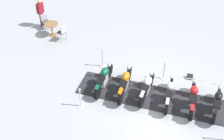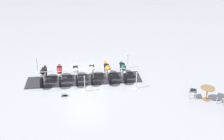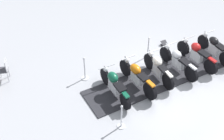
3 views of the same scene
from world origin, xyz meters
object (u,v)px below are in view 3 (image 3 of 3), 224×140
motorcycle_forest (114,84)px  info_placard (164,44)px  motorcycle_copper (137,76)px  cafe_chair_near_table (4,68)px  stanchion_left_rear (121,119)px  stanchion_right_rear (85,72)px  motorcycle_maroon (197,54)px  motorcycle_black (214,47)px  stanchion_right_mid (148,50)px  motorcycle_cream (158,68)px  motorcycle_chrome (178,61)px

motorcycle_forest → info_placard: (3.89, 1.29, -0.46)m
motorcycle_copper → cafe_chair_near_table: 5.24m
stanchion_left_rear → stanchion_right_rear: (0.37, 2.87, -0.01)m
motorcycle_maroon → motorcycle_forest: (-3.96, 0.52, -0.01)m
motorcycle_black → stanchion_right_mid: (-2.30, 1.72, -0.20)m
motorcycle_copper → info_placard: size_ratio=6.91×
motorcycle_maroon → motorcycle_forest: bearing=86.3°
motorcycle_maroon → cafe_chair_near_table: 7.91m
motorcycle_cream → stanchion_left_rear: 2.96m
stanchion_left_rear → cafe_chair_near_table: 5.21m
stanchion_right_rear → cafe_chair_near_table: bearing=144.5°
motorcycle_chrome → motorcycle_cream: (-0.99, 0.13, 0.02)m
stanchion_right_rear → cafe_chair_near_table: 3.18m
motorcycle_chrome → stanchion_left_rear: 3.85m
motorcycle_chrome → motorcycle_maroon: bearing=-92.8°
stanchion_right_mid → cafe_chair_near_table: stanchion_right_mid is taller
motorcycle_forest → stanchion_right_rear: stanchion_right_rear is taller
motorcycle_black → info_placard: motorcycle_black is taller
motorcycle_copper → motorcycle_forest: (-0.99, 0.13, -0.01)m
stanchion_right_mid → cafe_chair_near_table: bearing=158.3°
info_placard → cafe_chair_near_table: (-6.85, 2.02, 0.50)m
stanchion_right_mid → cafe_chair_near_table: size_ratio=1.04×
motorcycle_copper → stanchion_left_rear: size_ratio=2.29×
motorcycle_cream → motorcycle_chrome: bearing=-86.2°
stanchion_right_rear → motorcycle_copper: bearing=-49.6°
motorcycle_black → cafe_chair_near_table: 8.84m
motorcycle_black → stanchion_left_rear: (-5.70, -0.75, -0.18)m
motorcycle_black → motorcycle_maroon: bearing=93.7°
stanchion_right_rear → stanchion_left_rear: bearing=-97.4°
motorcycle_copper → motorcycle_maroon: bearing=-92.8°
motorcycle_black → stanchion_right_rear: size_ratio=1.98×
motorcycle_forest → stanchion_left_rear: stanchion_left_rear is taller
stanchion_left_rear → cafe_chair_near_table: stanchion_left_rear is taller
motorcycle_maroon → motorcycle_chrome: motorcycle_chrome is taller
motorcycle_black → motorcycle_chrome: size_ratio=0.94×
stanchion_left_rear → stanchion_right_rear: bearing=82.6°
motorcycle_black → motorcycle_cream: (-2.97, 0.38, 0.00)m
motorcycle_chrome → motorcycle_copper: size_ratio=0.97×
stanchion_right_mid → stanchion_left_rear: bearing=-144.0°
motorcycle_black → motorcycle_cream: motorcycle_cream is taller
motorcycle_black → motorcycle_forest: (-4.95, 0.64, -0.01)m
motorcycle_maroon → motorcycle_copper: (-2.97, 0.39, 0.01)m
motorcycle_cream → motorcycle_forest: (-1.98, 0.26, -0.01)m
stanchion_right_rear → info_placard: stanchion_right_rear is taller
stanchion_right_rear → stanchion_right_mid: (3.03, -0.40, -0.00)m
stanchion_right_mid → stanchion_right_rear: bearing=172.6°
motorcycle_chrome → motorcycle_copper: 2.00m
motorcycle_black → motorcycle_maroon: 1.00m
motorcycle_cream → motorcycle_copper: 1.00m
motorcycle_copper → stanchion_right_rear: 2.11m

